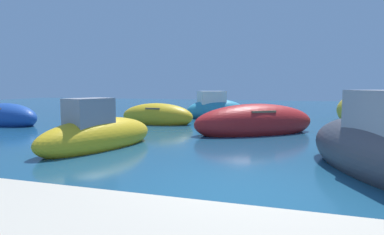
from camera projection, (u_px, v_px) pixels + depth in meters
ground at (242, 191)px, 6.03m from camera, size 80.00×80.00×0.00m
moored_boat_1 at (157, 116)px, 16.81m from camera, size 3.93×1.58×1.41m
moored_boat_2 at (7, 117)px, 16.32m from camera, size 4.04×2.02×1.45m
moored_boat_3 at (216, 109)px, 20.42m from camera, size 4.18×3.66×2.01m
moored_boat_4 at (86, 109)px, 23.21m from camera, size 2.73×3.25×1.10m
moored_boat_5 at (372, 113)px, 16.67m from camera, size 4.26×6.45×2.20m
moored_boat_7 at (255, 123)px, 13.36m from camera, size 5.46×4.63×1.62m
moored_boat_8 at (98, 134)px, 10.14m from camera, size 2.61×4.63×1.90m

